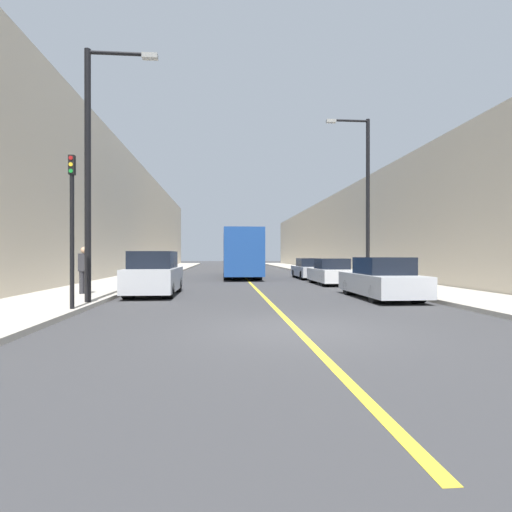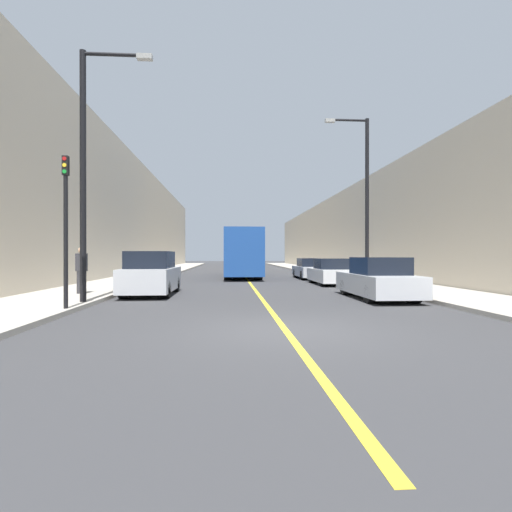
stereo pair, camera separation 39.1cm
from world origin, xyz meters
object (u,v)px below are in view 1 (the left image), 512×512
car_right_far (310,269)px  street_lamp_right (365,192)px  car_right_near (381,280)px  street_lamp_left (93,160)px  pedestrian (84,270)px  bus (241,253)px  traffic_light (72,225)px  car_right_mid (331,273)px  parked_suv_left (154,275)px

car_right_far → street_lamp_right: bearing=-78.8°
car_right_near → street_lamp_left: 11.03m
car_right_far → pedestrian: bearing=-135.4°
car_right_near → car_right_far: (0.03, 12.67, -0.05)m
bus → traffic_light: (-5.58, -18.34, 0.67)m
street_lamp_left → traffic_light: street_lamp_left is taller
traffic_light → pedestrian: traffic_light is taller
street_lamp_left → street_lamp_right: street_lamp_right is taller
car_right_far → car_right_mid: bearing=-89.8°
car_right_near → pedestrian: size_ratio=2.58×
car_right_far → pedestrian: (-11.44, -11.29, 0.44)m
parked_suv_left → car_right_near: parked_suv_left is taller
parked_suv_left → car_right_near: 9.04m
car_right_near → street_lamp_right: size_ratio=0.55×
street_lamp_left → pedestrian: street_lamp_left is taller
street_lamp_left → car_right_far: bearing=54.1°
parked_suv_left → street_lamp_right: (10.23, 3.67, 4.13)m
car_right_near → pedestrian: pedestrian is taller
car_right_near → bus: bearing=107.0°
parked_suv_left → traffic_light: bearing=-105.8°
car_right_mid → pedestrian: pedestrian is taller
bus → parked_suv_left: bearing=-107.3°
parked_suv_left → traffic_light: traffic_light is taller
parked_suv_left → car_right_far: bearing=50.4°
car_right_far → traffic_light: 18.89m
car_right_near → pedestrian: (-11.41, 1.38, 0.38)m
bus → car_right_mid: size_ratio=2.63×
bus → car_right_mid: bus is taller
car_right_mid → street_lamp_right: size_ratio=0.49×
car_right_near → street_lamp_left: size_ratio=0.58×
car_right_far → street_lamp_left: street_lamp_left is taller
street_lamp_left → traffic_light: (-0.08, -1.63, -2.23)m
pedestrian → street_lamp_left: bearing=-66.3°
bus → traffic_light: bearing=-106.9°
car_right_mid → pedestrian: bearing=-152.9°
traffic_light → pedestrian: (-1.17, 4.46, -1.40)m
traffic_light → street_lamp_right: bearing=36.8°
bus → street_lamp_right: size_ratio=1.30×
car_right_near → street_lamp_left: street_lamp_left is taller
bus → traffic_light: 19.18m
parked_suv_left → traffic_light: (-1.43, -5.05, 1.65)m
car_right_mid → pedestrian: (-11.46, -5.87, 0.43)m
pedestrian → traffic_light: bearing=-75.4°
traffic_light → car_right_mid: bearing=45.1°
bus → car_right_near: size_ratio=2.38×
car_right_near → car_right_mid: 7.25m
parked_suv_left → street_lamp_left: 5.35m
street_lamp_left → street_lamp_right: size_ratio=0.94×
traffic_light → car_right_far: bearing=56.9°
car_right_far → street_lamp_right: street_lamp_right is taller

